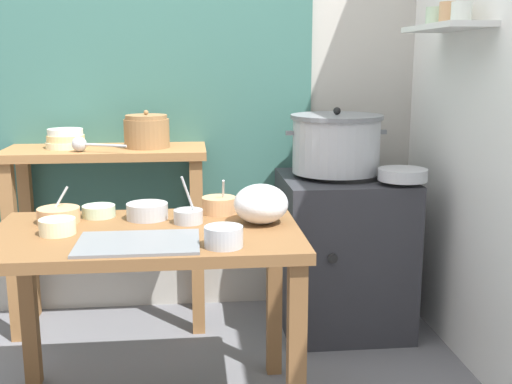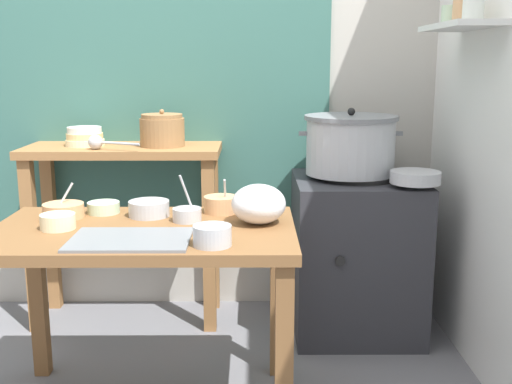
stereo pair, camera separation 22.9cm
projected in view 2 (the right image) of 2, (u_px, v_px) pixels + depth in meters
wall_back at (191, 63)px, 3.25m from camera, size 4.40×0.12×2.60m
prep_table at (144, 257)px, 2.28m from camera, size 1.10×0.66×0.72m
back_shelf_table at (124, 190)px, 3.12m from camera, size 0.96×0.40×0.90m
stove_block at (356, 254)px, 3.05m from camera, size 0.60×0.61×0.78m
steamer_pot at (350, 145)px, 2.96m from camera, size 0.49×0.44×0.32m
clay_pot at (162, 130)px, 3.05m from camera, size 0.22×0.22×0.18m
bowl_stack_enamel at (85, 137)px, 3.08m from camera, size 0.19×0.19×0.09m
ladle at (97, 142)px, 2.95m from camera, size 0.26×0.13×0.07m
serving_tray at (130, 239)px, 2.09m from camera, size 0.40×0.28×0.01m
plastic_bag at (259, 204)px, 2.30m from camera, size 0.20×0.21×0.15m
wide_pan at (415, 177)px, 2.76m from camera, size 0.22×0.22×0.05m
prep_bowl_0 at (104, 207)px, 2.47m from camera, size 0.13×0.13×0.04m
prep_bowl_1 at (63, 210)px, 2.39m from camera, size 0.16×0.16×0.13m
prep_bowl_2 at (150, 208)px, 2.42m from camera, size 0.16×0.16×0.06m
prep_bowl_3 at (58, 221)px, 2.23m from camera, size 0.12×0.12×0.05m
prep_bowl_4 at (221, 204)px, 2.48m from camera, size 0.14×0.14×0.14m
prep_bowl_5 at (212, 235)px, 2.03m from camera, size 0.13×0.13×0.07m
prep_bowl_6 at (187, 214)px, 2.34m from camera, size 0.11×0.11×0.18m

